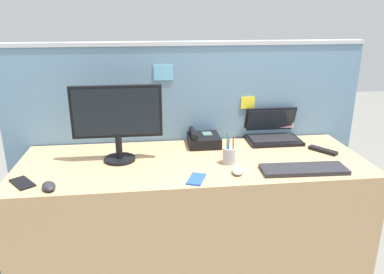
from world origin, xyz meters
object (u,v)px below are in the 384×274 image
cell_phone_black_slab (22,183)px  cell_phone_blue_case (196,179)px  pen_cup (229,155)px  tv_remote (323,150)px  laptop (272,132)px  keyboard_main (304,169)px  desk_phone (203,140)px  computer_mouse_left_hand (49,186)px  computer_mouse_right_hand (238,170)px  desktop_monitor (117,117)px

cell_phone_black_slab → cell_phone_blue_case: size_ratio=1.12×
pen_cup → tv_remote: bearing=9.8°
pen_cup → laptop: bearing=44.7°
keyboard_main → cell_phone_blue_case: (-0.57, -0.04, -0.01)m
laptop → desk_phone: bearing=-173.5°
desk_phone → tv_remote: 0.71m
keyboard_main → pen_cup: size_ratio=2.43×
desk_phone → computer_mouse_left_hand: desk_phone is taller
desk_phone → computer_mouse_right_hand: (0.11, -0.44, -0.02)m
desktop_monitor → desk_phone: bearing=19.9°
keyboard_main → pen_cup: bearing=159.6°
cell_phone_blue_case → laptop: bearing=65.5°
desktop_monitor → keyboard_main: size_ratio=1.10×
desktop_monitor → cell_phone_black_slab: (-0.45, -0.25, -0.24)m
computer_mouse_right_hand → cell_phone_blue_case: (-0.22, -0.05, -0.01)m
computer_mouse_right_hand → computer_mouse_left_hand: bearing=-162.3°
keyboard_main → cell_phone_blue_case: size_ratio=3.29×
keyboard_main → computer_mouse_right_hand: computer_mouse_right_hand is taller
laptop → pen_cup: (-0.36, -0.35, -0.00)m
tv_remote → cell_phone_blue_case: bearing=163.8°
pen_cup → cell_phone_blue_case: pen_cup is taller
desk_phone → cell_phone_black_slab: (-0.94, -0.43, -0.03)m
cell_phone_blue_case → tv_remote: 0.84m
computer_mouse_right_hand → computer_mouse_left_hand: size_ratio=1.00×
computer_mouse_left_hand → cell_phone_blue_case: bearing=-20.9°
pen_cup → desktop_monitor: bearing=168.2°
computer_mouse_right_hand → cell_phone_blue_case: size_ratio=0.75×
laptop → desk_phone: size_ratio=1.66×
pen_cup → cell_phone_black_slab: 1.05m
cell_phone_blue_case → computer_mouse_right_hand: bearing=34.7°
cell_phone_blue_case → tv_remote: size_ratio=0.79×
computer_mouse_right_hand → computer_mouse_left_hand: 0.92m
laptop → desk_phone: 0.46m
desktop_monitor → computer_mouse_left_hand: 0.50m
pen_cup → cell_phone_blue_case: 0.28m
computer_mouse_right_hand → cell_phone_black_slab: (-1.06, 0.01, -0.01)m
tv_remote → computer_mouse_left_hand: bearing=155.4°
cell_phone_blue_case → pen_cup: bearing=64.0°
computer_mouse_right_hand → keyboard_main: bearing=10.8°
desktop_monitor → cell_phone_blue_case: desktop_monitor is taller
computer_mouse_right_hand → pen_cup: bearing=110.8°
computer_mouse_right_hand → computer_mouse_left_hand: (-0.92, -0.07, 0.00)m
computer_mouse_left_hand → cell_phone_blue_case: (0.69, 0.02, -0.01)m
keyboard_main → cell_phone_black_slab: keyboard_main is taller
desktop_monitor → desk_phone: size_ratio=2.43×
tv_remote → laptop: bearing=96.0°
computer_mouse_right_hand → cell_phone_blue_case: bearing=-153.4°
computer_mouse_left_hand → tv_remote: 1.52m
desktop_monitor → cell_phone_blue_case: (0.39, -0.31, -0.24)m
laptop → computer_mouse_right_hand: (-0.34, -0.49, -0.03)m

